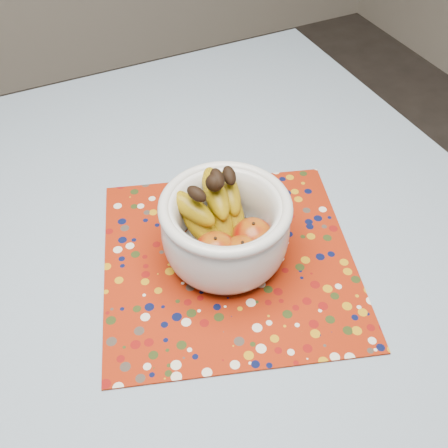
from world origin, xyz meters
name	(u,v)px	position (x,y,z in m)	size (l,w,h in m)	color
table	(167,295)	(0.00, 0.00, 0.67)	(1.20, 1.20, 0.75)	brown
tablecloth	(163,267)	(0.00, 0.00, 0.76)	(1.32, 1.32, 0.01)	slate
placemat	(229,260)	(0.11, -0.04, 0.76)	(0.43, 0.43, 0.00)	maroon
fruit_bowl	(223,224)	(0.10, -0.02, 0.84)	(0.22, 0.22, 0.16)	silver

